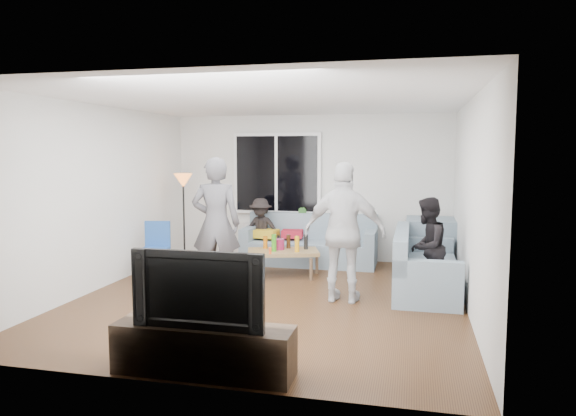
% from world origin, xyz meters
% --- Properties ---
extents(floor, '(5.00, 5.50, 0.04)m').
position_xyz_m(floor, '(0.00, 0.00, -0.02)').
color(floor, '#56351C').
rests_on(floor, ground).
extents(ceiling, '(5.00, 5.50, 0.04)m').
position_xyz_m(ceiling, '(0.00, 0.00, 2.62)').
color(ceiling, white).
rests_on(ceiling, ground).
extents(wall_back, '(5.00, 0.04, 2.60)m').
position_xyz_m(wall_back, '(0.00, 2.77, 1.30)').
color(wall_back, silver).
rests_on(wall_back, ground).
extents(wall_front, '(5.00, 0.04, 2.60)m').
position_xyz_m(wall_front, '(0.00, -2.77, 1.30)').
color(wall_front, silver).
rests_on(wall_front, ground).
extents(wall_left, '(0.04, 5.50, 2.60)m').
position_xyz_m(wall_left, '(-2.52, 0.00, 1.30)').
color(wall_left, silver).
rests_on(wall_left, ground).
extents(wall_right, '(0.04, 5.50, 2.60)m').
position_xyz_m(wall_right, '(2.52, 0.00, 1.30)').
color(wall_right, silver).
rests_on(wall_right, ground).
extents(window_frame, '(1.62, 0.06, 1.47)m').
position_xyz_m(window_frame, '(-0.60, 2.69, 1.55)').
color(window_frame, white).
rests_on(window_frame, wall_back).
extents(window_glass, '(1.50, 0.02, 1.35)m').
position_xyz_m(window_glass, '(-0.60, 2.65, 1.55)').
color(window_glass, black).
rests_on(window_glass, window_frame).
extents(window_mullion, '(0.05, 0.03, 1.35)m').
position_xyz_m(window_mullion, '(-0.60, 2.64, 1.55)').
color(window_mullion, white).
rests_on(window_mullion, window_frame).
extents(radiator, '(1.30, 0.12, 0.62)m').
position_xyz_m(radiator, '(-0.60, 2.65, 0.31)').
color(radiator, silver).
rests_on(radiator, floor).
extents(potted_plant, '(0.22, 0.20, 0.34)m').
position_xyz_m(potted_plant, '(-0.13, 2.62, 0.79)').
color(potted_plant, '#356B2A').
rests_on(potted_plant, radiator).
extents(vase, '(0.18, 0.18, 0.17)m').
position_xyz_m(vase, '(-0.97, 2.62, 0.70)').
color(vase, white).
rests_on(vase, radiator).
extents(sofa_back_section, '(2.30, 0.85, 0.85)m').
position_xyz_m(sofa_back_section, '(0.08, 2.27, 0.42)').
color(sofa_back_section, slate).
rests_on(sofa_back_section, floor).
extents(sofa_right_section, '(2.00, 0.85, 0.85)m').
position_xyz_m(sofa_right_section, '(2.02, 0.83, 0.42)').
color(sofa_right_section, slate).
rests_on(sofa_right_section, floor).
extents(sofa_corner, '(0.85, 0.85, 0.85)m').
position_xyz_m(sofa_corner, '(2.15, 2.27, 0.42)').
color(sofa_corner, slate).
rests_on(sofa_corner, floor).
extents(cushion_yellow, '(0.42, 0.36, 0.14)m').
position_xyz_m(cushion_yellow, '(-0.68, 2.25, 0.51)').
color(cushion_yellow, gold).
rests_on(cushion_yellow, sofa_back_section).
extents(cushion_red, '(0.39, 0.34, 0.13)m').
position_xyz_m(cushion_red, '(-0.23, 2.33, 0.51)').
color(cushion_red, maroon).
rests_on(cushion_red, sofa_back_section).
extents(coffee_table, '(1.23, 0.90, 0.40)m').
position_xyz_m(coffee_table, '(-0.16, 1.34, 0.20)').
color(coffee_table, '#987349').
rests_on(coffee_table, floor).
extents(pitcher, '(0.17, 0.17, 0.17)m').
position_xyz_m(pitcher, '(-0.23, 1.38, 0.49)').
color(pitcher, maroon).
rests_on(pitcher, coffee_table).
extents(side_chair, '(0.47, 0.47, 0.86)m').
position_xyz_m(side_chair, '(-2.05, 0.74, 0.43)').
color(side_chair, '#24519E').
rests_on(side_chair, floor).
extents(floor_lamp, '(0.32, 0.32, 1.56)m').
position_xyz_m(floor_lamp, '(-2.05, 1.83, 0.78)').
color(floor_lamp, orange).
rests_on(floor_lamp, floor).
extents(player_left, '(0.76, 0.57, 1.87)m').
position_xyz_m(player_left, '(-0.87, 0.30, 0.94)').
color(player_left, '#4C4B50').
rests_on(player_left, floor).
extents(player_right, '(1.10, 0.53, 1.82)m').
position_xyz_m(player_right, '(0.98, 0.06, 0.91)').
color(player_right, silver).
rests_on(player_right, floor).
extents(spectator_right, '(0.70, 0.78, 1.34)m').
position_xyz_m(spectator_right, '(2.02, 0.59, 0.67)').
color(spectator_right, black).
rests_on(spectator_right, floor).
extents(spectator_back, '(0.74, 0.45, 1.13)m').
position_xyz_m(spectator_back, '(-0.80, 2.30, 0.56)').
color(spectator_back, black).
rests_on(spectator_back, floor).
extents(tv_console, '(1.60, 0.40, 0.44)m').
position_xyz_m(tv_console, '(0.07, -2.50, 0.22)').
color(tv_console, '#36271B').
rests_on(tv_console, floor).
extents(television, '(1.18, 0.15, 0.68)m').
position_xyz_m(television, '(0.07, -2.50, 0.78)').
color(television, black).
rests_on(television, tv_console).
extents(bottle_b, '(0.08, 0.08, 0.27)m').
position_xyz_m(bottle_b, '(-0.27, 1.20, 0.53)').
color(bottle_b, '#38921A').
rests_on(bottle_b, coffee_table).
extents(bottle_e, '(0.07, 0.07, 0.24)m').
position_xyz_m(bottle_e, '(0.18, 1.50, 0.52)').
color(bottle_e, black).
rests_on(bottle_e, coffee_table).
extents(bottle_c, '(0.07, 0.07, 0.22)m').
position_xyz_m(bottle_c, '(-0.11, 1.52, 0.51)').
color(bottle_c, '#321B0B').
rests_on(bottle_c, coffee_table).
extents(bottle_a, '(0.07, 0.07, 0.20)m').
position_xyz_m(bottle_a, '(-0.47, 1.43, 0.50)').
color(bottle_a, '#C5650B').
rests_on(bottle_a, coffee_table).
extents(bottle_d, '(0.07, 0.07, 0.25)m').
position_xyz_m(bottle_d, '(0.09, 1.25, 0.52)').
color(bottle_d, orange).
rests_on(bottle_d, coffee_table).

